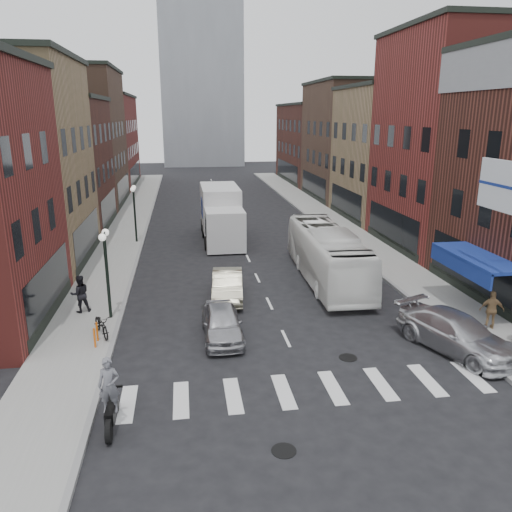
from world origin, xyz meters
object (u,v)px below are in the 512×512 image
Objects in this scene: motorcycle_rider at (110,395)px; sedan_left_far at (227,285)px; transit_bus at (327,255)px; parked_bicycle at (101,325)px; ped_right_b at (492,310)px; box_truck at (221,215)px; ped_left_solo at (80,294)px; streetlamp_far at (134,203)px; sedan_left_near at (222,323)px; streetlamp_near at (106,258)px; billboard_sign at (505,188)px; bike_rack at (96,335)px; curb_car at (456,333)px.

sedan_left_far is (4.34, 10.19, -0.36)m from motorcycle_rider.
transit_bus reaches higher than parked_bicycle.
ped_right_b is at bearing 17.79° from motorcycle_rider.
ped_left_solo is at bearing -119.72° from box_truck.
sedan_left_near is (4.80, -16.54, -2.24)m from streetlamp_far.
ped_left_solo is (-7.53, -13.27, -0.85)m from box_truck.
streetlamp_near is at bearing 129.21° from ped_left_solo.
transit_bus is at bearing 20.08° from streetlamp_near.
billboard_sign is 13.08m from sedan_left_far.
motorcycle_rider is 15.86m from transit_bus.
billboard_sign is at bearing -29.56° from parked_bicycle.
box_truck reaches higher than bike_rack.
parked_bicycle is (-6.22, -16.00, -1.26)m from box_truck.
motorcycle_rider reaches higher than sedan_left_far.
box_truck is (-9.87, 17.62, -4.25)m from billboard_sign.
billboard_sign reaches higher than ped_left_solo.
curb_car is at bearing -68.44° from box_truck.
sedan_left_far reaches higher than parked_bicycle.
sedan_left_far is at bearing 39.80° from bike_rack.
parked_bicycle is (-11.25, -5.95, -0.86)m from transit_bus.
motorcycle_rider is (1.10, -22.19, -1.86)m from streetlamp_far.
streetlamp_near reaches higher than bike_rack.
sedan_left_near is at bearing -131.82° from transit_bus.
ped_right_b is at bearing -47.44° from streetlamp_far.
billboard_sign is at bearing 18.15° from motorcycle_rider.
bike_rack is at bearing 149.55° from curb_car.
curb_car is 14.18m from parked_bicycle.
curb_car is 2.87× the size of parked_bicycle.
bike_rack is 16.36m from ped_right_b.
bike_rack is (-0.20, -16.70, -2.36)m from streetlamp_far.
billboard_sign is 0.35× the size of transit_bus.
transit_bus is 6.12m from sedan_left_far.
billboard_sign is 0.88× the size of sedan_left_far.
billboard_sign is at bearing -5.22° from sedan_left_near.
box_truck is 5.25× the size of ped_right_b.
parked_bicycle is 1.01× the size of ped_left_solo.
transit_bus is at bearing -41.69° from streetlamp_far.
transit_bus is (-4.84, 7.57, -4.66)m from billboard_sign.
ped_right_b is at bearing -23.16° from billboard_sign.
curb_car is (12.63, 3.19, -0.32)m from motorcycle_rider.
sedan_left_far is (0.64, 4.54, 0.02)m from sedan_left_near.
ped_left_solo is at bearing -165.15° from sedan_left_far.
ped_left_solo is 18.09m from ped_right_b.
motorcycle_rider is at bearing -162.51° from billboard_sign.
billboard_sign is at bearing 12.51° from curb_car.
motorcycle_rider is (-5.02, -22.31, -0.82)m from box_truck.
sedan_left_near is (-1.31, -16.66, -1.21)m from box_truck.
streetlamp_far is at bearing 65.84° from parked_bicycle.
bike_rack is 0.19× the size of sedan_left_far.
streetlamp_near is at bearing 85.76° from bike_rack.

